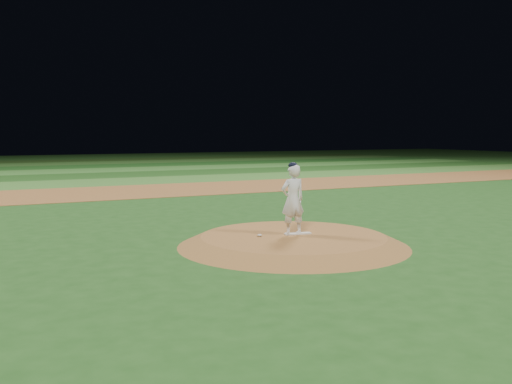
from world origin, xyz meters
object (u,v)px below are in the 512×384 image
at_px(pitchers_mound, 293,241).
at_px(rosin_bag, 260,235).
at_px(pitcher_on_mound, 293,199).
at_px(pitching_rubber, 298,234).

distance_m(pitchers_mound, rosin_bag, 0.83).
xyz_separation_m(pitchers_mound, pitcher_on_mound, (0.04, 0.11, 0.98)).
xyz_separation_m(pitchers_mound, rosin_bag, (-0.78, 0.22, 0.16)).
bearing_deg(pitchers_mound, pitching_rubber, 24.59).
distance_m(pitchers_mound, pitching_rubber, 0.24).
distance_m(pitching_rubber, pitcher_on_mound, 0.85).
xyz_separation_m(pitching_rubber, rosin_bag, (-0.96, 0.14, 0.01)).
bearing_deg(pitchers_mound, pitcher_on_mound, 67.74).
xyz_separation_m(rosin_bag, pitcher_on_mound, (0.83, -0.11, 0.82)).
relative_size(pitching_rubber, rosin_bag, 5.88).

